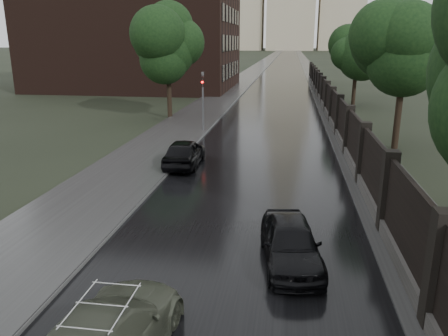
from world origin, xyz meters
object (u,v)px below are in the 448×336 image
at_px(hatchback_left, 184,152).
at_px(car_right_near, 291,242).
at_px(traffic_light, 203,96).
at_px(tree_right_b, 404,60).
at_px(tree_left_far, 168,50).
at_px(tree_right_c, 357,52).

bearing_deg(hatchback_left, car_right_near, 118.00).
bearing_deg(traffic_light, tree_right_b, -14.24).
bearing_deg(tree_right_b, hatchback_left, -154.18).
height_order(tree_left_far, hatchback_left, tree_left_far).
relative_size(tree_left_far, car_right_near, 1.98).
xyz_separation_m(tree_left_far, tree_right_b, (15.50, -8.00, -0.29)).
bearing_deg(hatchback_left, tree_right_c, -116.83).
height_order(tree_right_c, hatchback_left, tree_right_c).
relative_size(tree_left_far, tree_right_c, 1.05).
distance_m(tree_right_b, car_right_near, 16.32).
xyz_separation_m(tree_left_far, car_right_near, (9.60, -22.59, -4.61)).
bearing_deg(car_right_near, tree_left_far, 105.07).
relative_size(tree_right_b, hatchback_left, 1.76).
xyz_separation_m(tree_right_c, hatchback_left, (-11.10, -23.37, -4.27)).
height_order(tree_left_far, car_right_near, tree_left_far).
relative_size(tree_left_far, tree_right_b, 1.05).
distance_m(hatchback_left, car_right_near, 10.59).
height_order(tree_right_b, hatchback_left, tree_right_b).
height_order(tree_right_b, traffic_light, tree_right_b).
bearing_deg(hatchback_left, tree_left_far, -73.21).
bearing_deg(tree_right_b, tree_left_far, 152.70).
distance_m(tree_right_b, traffic_light, 12.44).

